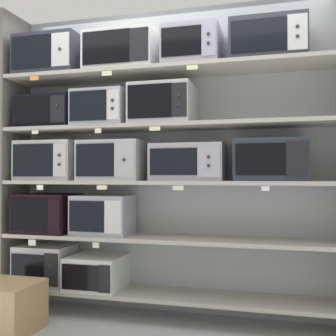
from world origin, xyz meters
TOP-DOWN VIEW (x-y plane):
  - back_panel at (0.00, 0.23)m, footprint 2.94×0.04m
  - upright_left at (-1.40, 0.00)m, footprint 0.05×0.41m
  - shelf_0 at (0.00, 0.00)m, footprint 2.74×0.41m
  - microwave_0 at (-1.08, -0.00)m, footprint 0.45×0.37m
  - microwave_1 at (-0.61, -0.00)m, footprint 0.43×0.43m
  - shelf_1 at (0.00, 0.00)m, footprint 2.74×0.41m
  - microwave_2 at (-1.07, -0.00)m, footprint 0.48×0.40m
  - microwave_3 at (-0.55, -0.00)m, footprint 0.47×0.34m
  - price_tag_0 at (-1.08, -0.21)m, footprint 0.07×0.00m
  - price_tag_1 at (-0.52, -0.21)m, footprint 0.05×0.00m
  - shelf_2 at (0.00, 0.00)m, footprint 2.74×0.41m
  - microwave_4 at (-1.05, -0.00)m, footprint 0.52×0.35m
  - microwave_5 at (-0.45, -0.00)m, footprint 0.51×0.43m
  - microwave_6 at (0.16, -0.00)m, footprint 0.57×0.35m
  - microwave_7 at (0.79, -0.00)m, footprint 0.53×0.37m
  - price_tag_2 at (-1.01, -0.21)m, footprint 0.06×0.00m
  - price_tag_3 at (-0.47, -0.21)m, footprint 0.08×0.00m
  - price_tag_4 at (0.13, -0.21)m, footprint 0.08×0.00m
  - price_tag_5 at (0.76, -0.21)m, footprint 0.05×0.00m
  - shelf_3 at (0.00, 0.00)m, footprint 2.74×0.41m
  - microwave_8 at (-1.06, -0.00)m, footprint 0.50×0.34m
  - microwave_9 at (-0.54, -0.00)m, footprint 0.44×0.44m
  - microwave_10 at (-0.04, -0.00)m, footprint 0.49×0.42m
  - price_tag_6 at (-1.06, -0.21)m, footprint 0.06×0.00m
  - price_tag_7 at (-0.51, -0.21)m, footprint 0.05×0.00m
  - price_tag_8 at (-0.05, -0.21)m, footprint 0.08×0.00m
  - shelf_4 at (0.00, 0.00)m, footprint 2.74×0.41m
  - microwave_11 at (-1.03, -0.00)m, footprint 0.56×0.42m
  - microwave_12 at (-0.39, -0.00)m, footprint 0.58×0.38m
  - microwave_13 at (0.20, -0.00)m, footprint 0.44×0.39m
  - microwave_14 at (0.78, -0.00)m, footprint 0.56×0.34m
  - price_tag_9 at (-1.07, -0.21)m, footprint 0.08×0.00m
  - price_tag_10 at (-0.43, -0.21)m, footprint 0.08×0.00m
  - price_tag_11 at (0.24, -0.21)m, footprint 0.08×0.00m
  - shipping_carton at (-1.06, -0.56)m, footprint 0.42×0.42m

SIDE VIEW (x-z plane):
  - shipping_carton at x=-1.06m, z-range 0.00..0.36m
  - shelf_0 at x=0.00m, z-range 0.18..0.21m
  - microwave_1 at x=-0.61m, z-range 0.21..0.47m
  - microwave_0 at x=-1.08m, z-range 0.21..0.54m
  - price_tag_0 at x=-1.08m, z-range 0.57..0.61m
  - price_tag_1 at x=-0.52m, z-range 0.57..0.61m
  - shelf_1 at x=0.00m, z-range 0.62..0.65m
  - microwave_3 at x=-0.55m, z-range 0.65..0.97m
  - microwave_2 at x=-1.07m, z-range 0.65..0.98m
  - price_tag_2 at x=-1.01m, z-range 1.02..1.06m
  - price_tag_3 at x=-0.47m, z-range 1.02..1.06m
  - price_tag_4 at x=0.13m, z-range 1.02..1.06m
  - price_tag_5 at x=0.76m, z-range 1.02..1.06m
  - shelf_2 at x=0.00m, z-range 1.06..1.09m
  - microwave_6 at x=0.16m, z-range 1.09..1.38m
  - microwave_7 at x=0.79m, z-range 1.09..1.40m
  - microwave_5 at x=-0.45m, z-range 1.09..1.41m
  - microwave_4 at x=-1.05m, z-range 1.09..1.42m
  - back_panel at x=0.00m, z-range 0.00..2.54m
  - upright_left at x=-1.40m, z-range 0.00..2.54m
  - price_tag_7 at x=-0.51m, z-range 1.46..1.50m
  - price_tag_8 at x=-0.05m, z-range 1.47..1.50m
  - price_tag_6 at x=-1.06m, z-range 1.47..1.50m
  - shelf_3 at x=0.00m, z-range 1.50..1.53m
  - microwave_8 at x=-1.06m, z-range 1.53..1.81m
  - microwave_9 at x=-0.54m, z-range 1.53..1.82m
  - microwave_10 at x=-0.04m, z-range 1.53..1.85m
  - price_tag_10 at x=-0.43m, z-range 1.91..1.94m
  - price_tag_9 at x=-1.07m, z-range 1.91..1.94m
  - price_tag_11 at x=0.24m, z-range 1.91..1.94m
  - shelf_4 at x=0.00m, z-range 1.95..1.98m
  - microwave_13 at x=0.20m, z-range 1.98..2.28m
  - microwave_14 at x=0.78m, z-range 1.98..2.29m
  - microwave_12 at x=-0.39m, z-range 1.98..2.30m
  - microwave_11 at x=-1.03m, z-range 1.98..2.31m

